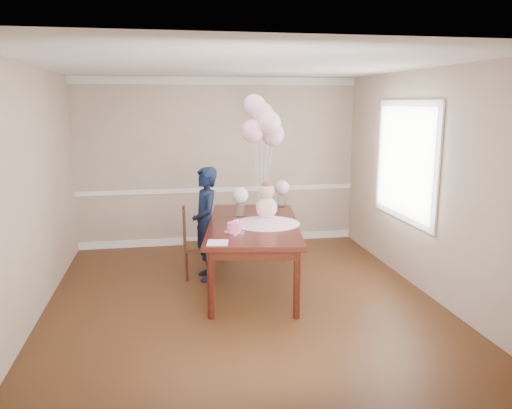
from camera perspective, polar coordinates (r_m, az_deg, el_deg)
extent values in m
cube|color=#361C0D|center=(6.02, -1.58, -10.87)|extent=(4.50, 5.00, 0.00)
cube|color=white|center=(5.57, -1.74, 15.72)|extent=(4.50, 5.00, 0.02)
cube|color=tan|center=(8.10, -4.31, 4.84)|extent=(4.50, 0.02, 2.70)
cube|color=tan|center=(3.25, 4.98, -5.42)|extent=(4.50, 0.02, 2.70)
cube|color=tan|center=(5.76, -24.39, 1.07)|extent=(0.02, 5.00, 2.70)
cube|color=tan|center=(6.37, 18.80, 2.41)|extent=(0.02, 5.00, 2.70)
cube|color=white|center=(8.15, -4.25, 1.69)|extent=(4.50, 0.02, 0.07)
cube|color=silver|center=(8.04, -4.44, 13.93)|extent=(4.50, 0.02, 0.12)
cube|color=white|center=(8.34, -4.17, -4.01)|extent=(4.50, 0.02, 0.12)
cube|color=silver|center=(6.77, 16.72, 4.76)|extent=(0.02, 1.66, 1.56)
cube|color=white|center=(6.76, 16.58, 4.76)|extent=(0.01, 1.50, 1.40)
cube|color=black|center=(6.25, -0.34, -2.30)|extent=(1.45, 2.35, 0.05)
cube|color=black|center=(6.27, -0.34, -3.03)|extent=(1.32, 2.22, 0.11)
cylinder|color=black|center=(5.42, -5.20, -9.12)|extent=(0.09, 0.09, 0.77)
cylinder|color=black|center=(5.43, 4.69, -9.08)|extent=(0.09, 0.09, 0.77)
cylinder|color=black|center=(7.35, -4.00, -3.53)|extent=(0.09, 0.09, 0.77)
cylinder|color=black|center=(7.35, 3.22, -3.51)|extent=(0.09, 0.09, 0.77)
cone|color=#E6A9BE|center=(6.18, 1.20, -1.67)|extent=(0.96, 0.96, 0.11)
sphere|color=#F79CC2|center=(6.15, 1.20, -0.38)|extent=(0.26, 0.26, 0.26)
sphere|color=#D6A793|center=(6.11, 1.21, 1.54)|extent=(0.19, 0.19, 0.19)
sphere|color=brown|center=(6.10, 1.21, 2.15)|extent=(0.13, 0.13, 0.13)
cylinder|color=#B8B7BC|center=(5.77, -2.49, -3.18)|extent=(0.28, 0.28, 0.01)
cylinder|color=#F14C93|center=(5.75, -2.50, -2.60)|extent=(0.19, 0.19, 0.11)
sphere|color=silver|center=(5.73, -2.50, -1.91)|extent=(0.03, 0.03, 0.03)
sphere|color=white|center=(5.76, -2.17, -1.86)|extent=(0.03, 0.03, 0.03)
cylinder|color=silver|center=(6.55, -1.80, -0.63)|extent=(0.13, 0.13, 0.18)
sphere|color=beige|center=(6.51, -1.81, 1.08)|extent=(0.21, 0.21, 0.21)
cylinder|color=silver|center=(7.15, 2.96, 0.41)|extent=(0.13, 0.13, 0.18)
sphere|color=beige|center=(7.12, 2.98, 1.98)|extent=(0.21, 0.21, 0.21)
cube|color=silver|center=(5.35, -4.40, -4.37)|extent=(0.25, 0.25, 0.01)
cylinder|color=#B6B6BA|center=(6.83, 0.55, -0.76)|extent=(0.05, 0.05, 0.02)
sphere|color=#FFB4D0|center=(6.68, -0.38, 8.39)|extent=(0.31, 0.31, 0.31)
sphere|color=#FFB4DC|center=(6.63, 1.54, 9.31)|extent=(0.31, 0.31, 0.31)
sphere|color=#DF9EB7|center=(6.79, 0.74, 10.30)|extent=(0.31, 0.31, 0.31)
sphere|color=#F3ACCA|center=(6.81, -0.21, 11.23)|extent=(0.31, 0.31, 0.31)
sphere|color=#E6A3B6|center=(6.78, 1.96, 7.97)|extent=(0.31, 0.31, 0.31)
cylinder|color=silver|center=(6.75, 0.09, 3.07)|extent=(0.10, 0.02, 0.92)
cylinder|color=white|center=(6.72, 1.03, 3.50)|extent=(0.10, 0.08, 1.03)
cylinder|color=white|center=(6.79, 0.64, 4.06)|extent=(0.04, 0.10, 1.14)
cylinder|color=silver|center=(6.79, 0.18, 4.53)|extent=(0.07, 0.13, 1.25)
cylinder|color=white|center=(6.80, 1.24, 2.90)|extent=(0.17, 0.05, 0.85)
cube|color=#3C2210|center=(6.70, -6.55, -4.79)|extent=(0.42, 0.42, 0.05)
cylinder|color=#38150F|center=(6.61, -7.89, -7.05)|extent=(0.04, 0.04, 0.40)
cylinder|color=#371A0F|center=(6.62, -4.99, -6.94)|extent=(0.04, 0.04, 0.40)
cylinder|color=#39170F|center=(6.92, -7.95, -6.18)|extent=(0.04, 0.04, 0.40)
cylinder|color=#3D2310|center=(6.94, -5.19, -6.08)|extent=(0.04, 0.04, 0.40)
cylinder|color=#38200F|center=(6.47, -8.18, -2.98)|extent=(0.04, 0.04, 0.52)
cylinder|color=#35180E|center=(6.79, -8.22, -2.28)|extent=(0.04, 0.04, 0.52)
cube|color=#3C1F10|center=(6.66, -8.17, -3.55)|extent=(0.04, 0.37, 0.05)
cube|color=#3C1E10|center=(6.62, -8.21, -2.31)|extent=(0.04, 0.37, 0.05)
cube|color=#361D0E|center=(6.59, -8.25, -1.06)|extent=(0.04, 0.37, 0.05)
imported|color=black|center=(6.53, -5.75, -2.22)|extent=(0.42, 0.58, 1.49)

